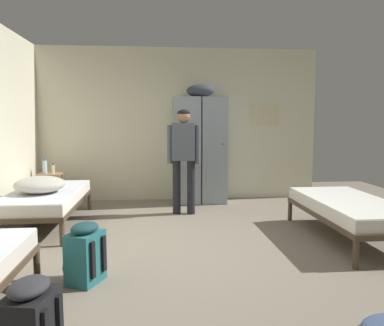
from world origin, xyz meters
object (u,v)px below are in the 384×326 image
(bed_left_rear, at_px, (46,198))
(person_traveler, at_px, (184,151))
(bedding_heap, at_px, (40,184))
(locker_bank, at_px, (200,148))
(shelf_unit, at_px, (50,187))
(water_bottle, at_px, (45,167))
(backpack_teal, at_px, (84,254))
(lotion_bottle, at_px, (53,169))
(bed_right, at_px, (350,208))

(bed_left_rear, bearing_deg, person_traveler, 14.53)
(bedding_heap, relative_size, person_traveler, 0.42)
(locker_bank, relative_size, shelf_unit, 3.63)
(water_bottle, relative_size, backpack_teal, 0.45)
(bedding_heap, bearing_deg, locker_bank, 32.49)
(bedding_heap, relative_size, lotion_bottle, 3.85)
(bed_left_rear, relative_size, person_traveler, 1.18)
(bed_right, height_order, person_traveler, person_traveler)
(locker_bank, xyz_separation_m, person_traveler, (-0.35, -0.83, 0.01))
(backpack_teal, bearing_deg, shelf_unit, 109.71)
(backpack_teal, bearing_deg, lotion_bottle, 108.78)
(bedding_heap, bearing_deg, bed_right, -12.08)
(bedding_heap, xyz_separation_m, backpack_teal, (0.90, -1.82, -0.34))
(locker_bank, height_order, water_bottle, locker_bank)
(shelf_unit, bearing_deg, bedding_heap, -80.55)
(shelf_unit, distance_m, bedding_heap, 1.33)
(shelf_unit, relative_size, backpack_teal, 1.04)
(bed_right, height_order, water_bottle, water_bottle)
(bed_right, height_order, backpack_teal, backpack_teal)
(bed_left_rear, distance_m, backpack_teal, 2.15)
(bed_left_rear, xyz_separation_m, bedding_heap, (-0.03, -0.14, 0.22))
(locker_bank, height_order, bed_left_rear, locker_bank)
(locker_bank, bearing_deg, bed_right, -55.73)
(bed_left_rear, height_order, lotion_bottle, lotion_bottle)
(locker_bank, height_order, person_traveler, locker_bank)
(locker_bank, xyz_separation_m, backpack_teal, (-1.42, -3.30, -0.71))
(bed_left_rear, bearing_deg, bedding_heap, -103.80)
(shelf_unit, distance_m, backpack_teal, 3.31)
(locker_bank, xyz_separation_m, bed_left_rear, (-2.29, -1.34, -0.59))
(bed_right, relative_size, bedding_heap, 2.83)
(bed_right, bearing_deg, water_bottle, 152.90)
(locker_bank, xyz_separation_m, bed_right, (1.58, -2.31, -0.59))
(bed_right, bearing_deg, backpack_teal, -161.84)
(locker_bank, distance_m, backpack_teal, 3.66)
(locker_bank, bearing_deg, bedding_heap, -147.51)
(locker_bank, height_order, bedding_heap, locker_bank)
(shelf_unit, distance_m, lotion_bottle, 0.31)
(backpack_teal, bearing_deg, locker_bank, 66.65)
(shelf_unit, relative_size, water_bottle, 2.29)
(bed_left_rear, xyz_separation_m, person_traveler, (1.94, 0.50, 0.59))
(shelf_unit, bearing_deg, backpack_teal, -70.29)
(person_traveler, distance_m, water_bottle, 2.38)
(bed_right, distance_m, bedding_heap, 3.99)
(bed_left_rear, bearing_deg, shelf_unit, 102.26)
(shelf_unit, distance_m, bed_right, 4.63)
(locker_bank, distance_m, bed_right, 2.86)
(bed_left_rear, relative_size, bedding_heap, 2.83)
(bed_right, height_order, bedding_heap, bedding_heap)
(lotion_bottle, bearing_deg, shelf_unit, 150.26)
(bedding_heap, distance_m, person_traveler, 2.11)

